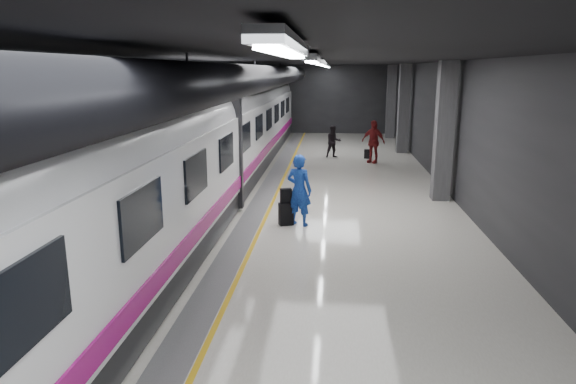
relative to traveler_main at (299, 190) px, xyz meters
name	(u,v)px	position (x,y,z in m)	size (l,w,h in m)	color
ground	(300,212)	(-0.07, 1.30, -1.00)	(40.00, 40.00, 0.00)	silver
platform_hall	(293,92)	(-0.36, 2.26, 2.54)	(10.02, 40.02, 4.51)	black
train	(192,143)	(-3.32, 1.30, 1.07)	(3.05, 38.00, 4.05)	black
traveler_main	(299,190)	(0.00, 0.00, 0.00)	(0.73, 0.48, 1.99)	blue
suitcase_main	(286,214)	(-0.36, -0.02, -0.68)	(0.38, 0.24, 0.63)	black
shoulder_bag	(286,196)	(-0.37, 0.01, -0.17)	(0.30, 0.16, 0.40)	black
traveler_far_a	(334,142)	(0.93, 11.35, -0.21)	(0.77, 0.60, 1.58)	black
traveler_far_b	(373,142)	(2.75, 10.10, -0.02)	(1.15, 0.48, 1.96)	maroon
suitcase_far	(367,154)	(2.58, 11.25, -0.77)	(0.30, 0.19, 0.44)	black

